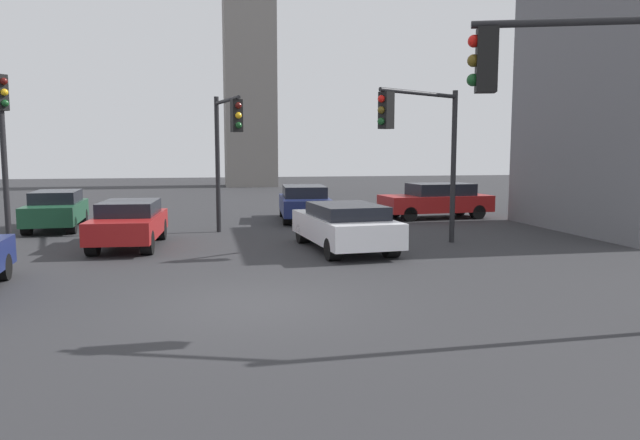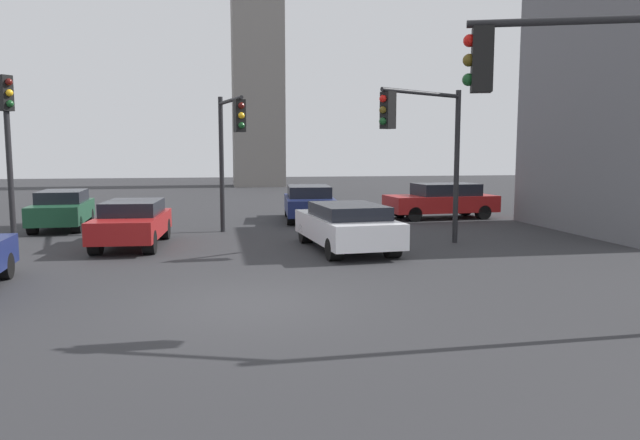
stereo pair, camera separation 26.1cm
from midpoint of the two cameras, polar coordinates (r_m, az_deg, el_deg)
ground_plane at (r=11.27m, az=-6.85°, el=-8.04°), size 109.29×109.29×0.00m
traffic_light_0 at (r=10.21m, az=23.51°, el=10.51°), size 3.24×1.28×5.22m
traffic_light_1 at (r=19.19m, az=-28.56°, el=7.73°), size 0.48×0.46×4.98m
traffic_light_2 at (r=19.92m, az=-9.32°, el=7.98°), size 0.83×2.71×4.72m
traffic_light_3 at (r=17.58m, az=9.23°, el=8.32°), size 3.04×1.86×4.69m
car_0 at (r=18.57m, az=-18.26°, el=-0.21°), size 2.01×4.28×1.36m
car_1 at (r=17.07m, az=1.94°, el=-0.49°), size 2.36×4.73×1.35m
car_2 at (r=24.46m, az=-1.81°, el=1.73°), size 2.31×4.57×1.42m
car_3 at (r=25.71m, az=10.87°, el=1.90°), size 4.71×2.27×1.48m
car_4 at (r=23.75m, az=-24.32°, el=0.96°), size 1.95×4.27×1.40m
skyline_tower at (r=50.14m, az=-7.03°, el=18.16°), size 4.04×4.04×25.80m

